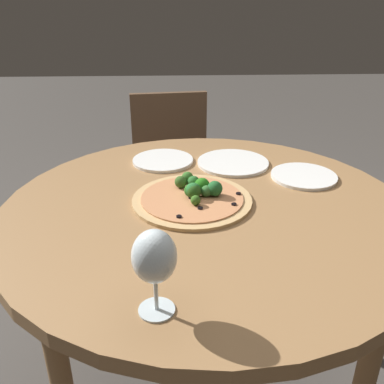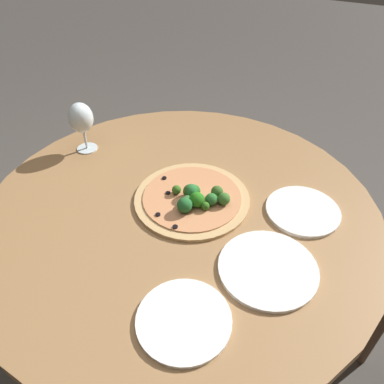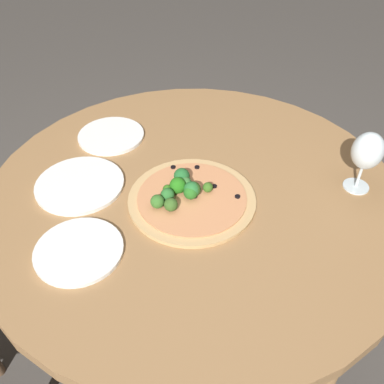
{
  "view_description": "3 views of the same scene",
  "coord_description": "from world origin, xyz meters",
  "px_view_note": "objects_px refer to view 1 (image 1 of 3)",
  "views": [
    {
      "loc": [
        -0.08,
        -1.04,
        1.33
      ],
      "look_at": [
        -0.04,
        0.02,
        0.81
      ],
      "focal_mm": 40.0,
      "sensor_mm": 36.0,
      "label": 1
    },
    {
      "loc": [
        0.69,
        0.37,
        1.5
      ],
      "look_at": [
        -0.04,
        0.02,
        0.81
      ],
      "focal_mm": 35.0,
      "sensor_mm": 36.0,
      "label": 2
    },
    {
      "loc": [
        -0.82,
        0.27,
        1.54
      ],
      "look_at": [
        -0.04,
        0.02,
        0.81
      ],
      "focal_mm": 40.0,
      "sensor_mm": 36.0,
      "label": 3
    }
  ],
  "objects_px": {
    "plate_far": "(233,163)",
    "plate_side": "(304,176)",
    "plate_near": "(163,160)",
    "chair": "(173,174)",
    "pizza": "(193,196)",
    "wine_glass": "(154,258)"
  },
  "relations": [
    {
      "from": "plate_far",
      "to": "plate_side",
      "type": "distance_m",
      "value": 0.24
    },
    {
      "from": "pizza",
      "to": "plate_far",
      "type": "bearing_deg",
      "value": 61.38
    },
    {
      "from": "chair",
      "to": "plate_side",
      "type": "bearing_deg",
      "value": -67.41
    },
    {
      "from": "chair",
      "to": "wine_glass",
      "type": "relative_size",
      "value": 4.95
    },
    {
      "from": "wine_glass",
      "to": "plate_side",
      "type": "bearing_deg",
      "value": 53.26
    },
    {
      "from": "chair",
      "to": "wine_glass",
      "type": "xyz_separation_m",
      "value": [
        -0.02,
        -1.35,
        0.43
      ]
    },
    {
      "from": "pizza",
      "to": "plate_side",
      "type": "relative_size",
      "value": 1.63
    },
    {
      "from": "wine_glass",
      "to": "plate_far",
      "type": "xyz_separation_m",
      "value": [
        0.23,
        0.71,
        -0.11
      ]
    },
    {
      "from": "pizza",
      "to": "plate_far",
      "type": "xyz_separation_m",
      "value": [
        0.15,
        0.27,
        -0.01
      ]
    },
    {
      "from": "plate_far",
      "to": "plate_side",
      "type": "height_order",
      "value": "same"
    },
    {
      "from": "chair",
      "to": "pizza",
      "type": "bearing_deg",
      "value": -92.09
    },
    {
      "from": "wine_glass",
      "to": "plate_side",
      "type": "distance_m",
      "value": 0.75
    },
    {
      "from": "chair",
      "to": "plate_near",
      "type": "height_order",
      "value": "chair"
    },
    {
      "from": "chair",
      "to": "plate_side",
      "type": "height_order",
      "value": "chair"
    },
    {
      "from": "pizza",
      "to": "wine_glass",
      "type": "relative_size",
      "value": 1.95
    },
    {
      "from": "plate_near",
      "to": "plate_side",
      "type": "distance_m",
      "value": 0.47
    },
    {
      "from": "chair",
      "to": "wine_glass",
      "type": "bearing_deg",
      "value": -97.16
    },
    {
      "from": "pizza",
      "to": "chair",
      "type": "bearing_deg",
      "value": 94.09
    },
    {
      "from": "plate_near",
      "to": "plate_far",
      "type": "relative_size",
      "value": 0.86
    },
    {
      "from": "plate_near",
      "to": "plate_far",
      "type": "distance_m",
      "value": 0.24
    },
    {
      "from": "plate_side",
      "to": "chair",
      "type": "bearing_deg",
      "value": 118.77
    },
    {
      "from": "chair",
      "to": "plate_side",
      "type": "distance_m",
      "value": 0.93
    }
  ]
}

